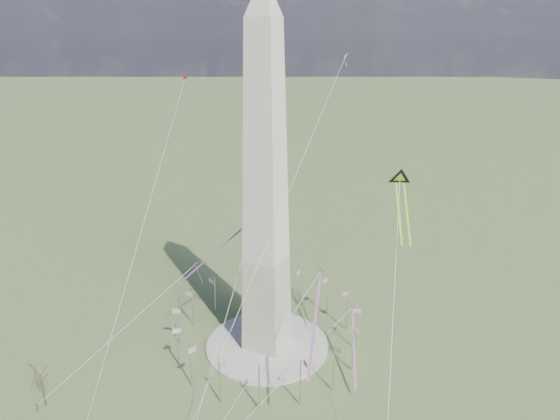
% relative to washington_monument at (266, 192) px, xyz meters
% --- Properties ---
extents(ground, '(2000.00, 2000.00, 0.00)m').
position_rel_washington_monument_xyz_m(ground, '(0.00, 0.00, -47.95)').
color(ground, '#42582C').
rests_on(ground, ground).
extents(plaza, '(36.00, 36.00, 0.80)m').
position_rel_washington_monument_xyz_m(plaza, '(0.00, 0.00, -47.55)').
color(plaza, '#AEAC9F').
rests_on(plaza, ground).
extents(washington_monument, '(15.56, 15.56, 100.00)m').
position_rel_washington_monument_xyz_m(washington_monument, '(0.00, 0.00, 0.00)').
color(washington_monument, '#A9A58E').
rests_on(washington_monument, plaza).
extents(flagpole_ring, '(54.40, 54.40, 13.00)m').
position_rel_washington_monument_xyz_m(flagpole_ring, '(-0.00, -0.00, -40.68)').
color(flagpole_ring, silver).
rests_on(flagpole_ring, ground).
extents(tree_far, '(6.78, 6.78, 11.87)m').
position_rel_washington_monument_xyz_m(tree_far, '(-38.63, -45.72, -39.50)').
color(tree_far, '#46312A').
rests_on(tree_far, ground).
extents(person_west, '(1.15, 1.07, 1.88)m').
position_rel_washington_monument_xyz_m(person_west, '(-38.96, -47.83, -47.01)').
color(person_west, gray).
rests_on(person_west, ground).
extents(kite_delta_black, '(10.06, 17.28, 14.17)m').
position_rel_washington_monument_xyz_m(kite_delta_black, '(33.64, 6.31, 5.07)').
color(kite_delta_black, black).
rests_on(kite_delta_black, ground).
extents(kite_diamond_purple, '(1.95, 2.90, 8.80)m').
position_rel_washington_monument_xyz_m(kite_diamond_purple, '(-22.18, -1.06, -25.60)').
color(kite_diamond_purple, navy).
rests_on(kite_diamond_purple, ground).
extents(kite_streamer_left, '(7.20, 22.50, 15.75)m').
position_rel_washington_monument_xyz_m(kite_streamer_left, '(21.65, -17.19, -19.79)').
color(kite_streamer_left, '#EF3E25').
rests_on(kite_streamer_left, ground).
extents(kite_streamer_mid, '(14.98, 21.25, 16.94)m').
position_rel_washington_monument_xyz_m(kite_streamer_mid, '(-11.92, 1.26, -15.77)').
color(kite_streamer_mid, '#EF3E25').
rests_on(kite_streamer_mid, ground).
extents(kite_streamer_right, '(8.32, 18.97, 13.66)m').
position_rel_washington_monument_xyz_m(kite_streamer_right, '(25.64, 1.39, -37.73)').
color(kite_streamer_right, '#EF3E25').
rests_on(kite_streamer_right, ground).
extents(kite_small_red, '(1.44, 2.05, 4.26)m').
position_rel_washington_monument_xyz_m(kite_small_red, '(-44.14, 28.89, 24.72)').
color(kite_small_red, red).
rests_on(kite_small_red, ground).
extents(kite_small_white, '(1.33, 1.95, 4.13)m').
position_rel_washington_monument_xyz_m(kite_small_white, '(4.80, 47.76, 31.81)').
color(kite_small_white, silver).
rests_on(kite_small_white, ground).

